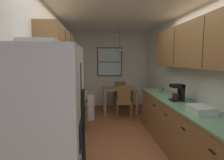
{
  "coord_description": "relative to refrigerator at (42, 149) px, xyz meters",
  "views": [
    {
      "loc": [
        -0.49,
        -2.86,
        1.64
      ],
      "look_at": [
        -0.12,
        1.26,
        1.17
      ],
      "focal_mm": 29.66,
      "sensor_mm": 36.0,
      "label": 1
    }
  ],
  "objects": [
    {
      "name": "ground_plane",
      "position": [
        0.96,
        2.3,
        -0.87
      ],
      "size": [
        12.0,
        12.0,
        0.0
      ],
      "primitive_type": "plane",
      "color": "brown"
    },
    {
      "name": "wall_left",
      "position": [
        -0.39,
        2.3,
        0.4
      ],
      "size": [
        0.1,
        9.0,
        2.55
      ],
      "primitive_type": "cube",
      "color": "white",
      "rests_on": "ground"
    },
    {
      "name": "wall_right",
      "position": [
        2.31,
        2.3,
        0.4
      ],
      "size": [
        0.1,
        9.0,
        2.55
      ],
      "primitive_type": "cube",
      "color": "white",
      "rests_on": "ground"
    },
    {
      "name": "wall_back",
      "position": [
        0.96,
        4.95,
        0.4
      ],
      "size": [
        4.4,
        0.1,
        2.55
      ],
      "primitive_type": "cube",
      "color": "white",
      "rests_on": "ground"
    },
    {
      "name": "ceiling_slab",
      "position": [
        0.96,
        2.3,
        1.72
      ],
      "size": [
        4.4,
        9.0,
        0.08
      ],
      "primitive_type": "cube",
      "color": "white"
    },
    {
      "name": "refrigerator",
      "position": [
        0.0,
        0.0,
        0.0
      ],
      "size": [
        0.71,
        0.79,
        1.75
      ],
      "color": "silver",
      "rests_on": "ground"
    },
    {
      "name": "stove_range",
      "position": [
        -0.04,
        0.72,
        -0.4
      ],
      "size": [
        0.66,
        0.61,
        1.1
      ],
      "color": "white",
      "rests_on": "ground"
    },
    {
      "name": "microwave_over_range",
      "position": [
        -0.15,
        0.72,
        0.81
      ],
      "size": [
        0.39,
        0.64,
        0.35
      ],
      "color": "silver"
    },
    {
      "name": "counter_left",
      "position": [
        -0.04,
        1.95,
        -0.42
      ],
      "size": [
        0.64,
        1.85,
        0.9
      ],
      "color": "brown",
      "rests_on": "ground"
    },
    {
      "name": "upper_cabinets_left",
      "position": [
        -0.18,
        1.9,
        0.97
      ],
      "size": [
        0.33,
        1.93,
        0.62
      ],
      "color": "brown"
    },
    {
      "name": "counter_right",
      "position": [
        1.96,
        1.4,
        -0.42
      ],
      "size": [
        0.64,
        3.19,
        0.9
      ],
      "color": "brown",
      "rests_on": "ground"
    },
    {
      "name": "upper_cabinets_right",
      "position": [
        2.1,
        1.35,
        1.0
      ],
      "size": [
        0.33,
        2.87,
        0.75
      ],
      "color": "brown"
    },
    {
      "name": "dining_table",
      "position": [
        1.2,
        4.02,
        -0.24
      ],
      "size": [
        0.98,
        0.73,
        0.75
      ],
      "color": "#A87F51",
      "rests_on": "ground"
    },
    {
      "name": "dining_chair_near",
      "position": [
        1.25,
        3.45,
        -0.37
      ],
      "size": [
        0.43,
        0.43,
        0.9
      ],
      "color": "brown",
      "rests_on": "ground"
    },
    {
      "name": "dining_chair_far",
      "position": [
        1.28,
        4.59,
        -0.37
      ],
      "size": [
        0.42,
        0.42,
        0.9
      ],
      "color": "brown",
      "rests_on": "ground"
    },
    {
      "name": "pendant_light",
      "position": [
        1.2,
        4.02,
        1.06
      ],
      "size": [
        0.33,
        0.33,
        0.67
      ],
      "color": "black"
    },
    {
      "name": "back_window",
      "position": [
        0.96,
        4.87,
        0.67
      ],
      "size": [
        0.87,
        0.05,
        1.0
      ],
      "color": "brown"
    },
    {
      "name": "trash_bin",
      "position": [
        0.26,
        3.42,
        -0.55
      ],
      "size": [
        0.35,
        0.35,
        0.65
      ],
      "primitive_type": "cylinder",
      "color": "white",
      "rests_on": "ground"
    },
    {
      "name": "storage_canister",
      "position": [
        -0.04,
        1.3,
        0.11
      ],
      "size": [
        0.13,
        0.13,
        0.17
      ],
      "color": "red",
      "rests_on": "counter_left"
    },
    {
      "name": "dish_towel",
      "position": [
        0.32,
        0.87,
        -0.37
      ],
      "size": [
        0.02,
        0.16,
        0.24
      ],
      "primitive_type": "cube",
      "color": "silver"
    },
    {
      "name": "coffee_maker",
      "position": [
        1.94,
        1.57,
        0.18
      ],
      "size": [
        0.22,
        0.18,
        0.3
      ],
      "color": "black",
      "rests_on": "counter_right"
    },
    {
      "name": "mug_by_coffeemaker",
      "position": [
        1.94,
        2.47,
        0.08
      ],
      "size": [
        0.11,
        0.08,
        0.11
      ],
      "color": "#3F7F4C",
      "rests_on": "counter_right"
    },
    {
      "name": "dish_rack",
      "position": [
        1.91,
        0.8,
        0.08
      ],
      "size": [
        0.28,
        0.34,
        0.1
      ],
      "primitive_type": "cube",
      "color": "silver",
      "rests_on": "counter_right"
    }
  ]
}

